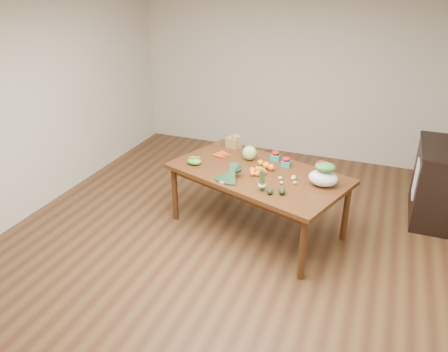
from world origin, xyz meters
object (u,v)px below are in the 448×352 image
at_px(mandarin_cluster, 257,170).
at_px(salad_bag, 323,175).
at_px(dining_table, 257,201).
at_px(asparagus_bundle, 262,180).
at_px(cabbage, 250,153).
at_px(kale_bunch, 228,174).
at_px(cabinet, 437,183).
at_px(paper_bag, 233,141).

distance_m(mandarin_cluster, salad_bag, 0.73).
xyz_separation_m(dining_table, salad_bag, (0.74, -0.08, 0.49)).
bearing_deg(mandarin_cluster, asparagus_bundle, -66.39).
distance_m(dining_table, asparagus_bundle, 0.68).
xyz_separation_m(dining_table, asparagus_bundle, (0.17, -0.43, 0.50)).
bearing_deg(cabbage, kale_bunch, -93.73).
bearing_deg(cabinet, mandarin_cluster, -150.12).
distance_m(cabbage, salad_bag, 1.01).
distance_m(cabinet, kale_bunch, 2.63).
xyz_separation_m(paper_bag, asparagus_bundle, (0.69, -1.03, 0.05)).
bearing_deg(salad_bag, dining_table, 173.65).
height_order(dining_table, kale_bunch, kale_bunch).
bearing_deg(paper_bag, cabinet, 10.71).
xyz_separation_m(cabinet, salad_bag, (-1.22, -1.15, 0.40)).
height_order(dining_table, cabinet, cabinet).
distance_m(cabinet, asparagus_bundle, 2.36).
bearing_deg(asparagus_bundle, dining_table, 130.98).
distance_m(paper_bag, salad_bag, 1.42).
bearing_deg(asparagus_bundle, cabinet, 59.08).
height_order(cabinet, mandarin_cluster, cabinet).
xyz_separation_m(cabbage, asparagus_bundle, (0.37, -0.72, 0.04)).
bearing_deg(asparagus_bundle, salad_bag, 50.80).
height_order(cabbage, salad_bag, salad_bag).
xyz_separation_m(paper_bag, cabbage, (0.32, -0.30, 0.01)).
bearing_deg(paper_bag, cabbage, -43.81).
xyz_separation_m(mandarin_cluster, kale_bunch, (-0.25, -0.27, 0.03)).
xyz_separation_m(cabbage, mandarin_cluster, (0.21, -0.35, -0.04)).
bearing_deg(asparagus_bundle, mandarin_cluster, 132.79).
height_order(paper_bag, salad_bag, salad_bag).
bearing_deg(cabbage, salad_bag, -21.84).
relative_size(dining_table, asparagus_bundle, 7.81).
distance_m(paper_bag, kale_bunch, 0.97).
xyz_separation_m(cabinet, cabbage, (-2.16, -0.77, 0.37)).
bearing_deg(cabbage, dining_table, -55.77).
distance_m(mandarin_cluster, asparagus_bundle, 0.41).
bearing_deg(cabinet, salad_bag, -136.83).
relative_size(cabinet, paper_bag, 4.56).
relative_size(asparagus_bundle, salad_bag, 0.81).
relative_size(paper_bag, asparagus_bundle, 0.89).
distance_m(dining_table, mandarin_cluster, 0.43).
xyz_separation_m(cabinet, paper_bag, (-2.47, -0.47, 0.36)).
height_order(cabbage, kale_bunch, cabbage).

